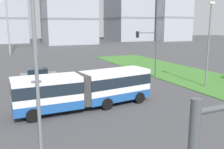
{
  "coord_description": "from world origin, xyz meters",
  "views": [
    {
      "loc": [
        -9.92,
        -5.56,
        6.91
      ],
      "look_at": [
        -0.38,
        15.99,
        2.2
      ],
      "focal_mm": 39.72,
      "sensor_mm": 36.0,
      "label": 1
    }
  ],
  "objects_px": {
    "car_grey_wagon": "(39,75)",
    "streetlight_median": "(209,42)",
    "articulated_bus": "(86,89)",
    "traffic_light_far_right": "(150,47)",
    "streetlight_left": "(37,71)"
  },
  "relations": [
    {
      "from": "articulated_bus",
      "to": "traffic_light_far_right",
      "type": "xyz_separation_m",
      "value": [
        11.43,
        8.25,
        2.52
      ]
    },
    {
      "from": "traffic_light_far_right",
      "to": "car_grey_wagon",
      "type": "bearing_deg",
      "value": 163.78
    },
    {
      "from": "streetlight_median",
      "to": "car_grey_wagon",
      "type": "bearing_deg",
      "value": 147.65
    },
    {
      "from": "car_grey_wagon",
      "to": "streetlight_median",
      "type": "height_order",
      "value": "streetlight_median"
    },
    {
      "from": "streetlight_left",
      "to": "streetlight_median",
      "type": "xyz_separation_m",
      "value": [
        19.44,
        8.53,
        0.39
      ]
    },
    {
      "from": "car_grey_wagon",
      "to": "streetlight_median",
      "type": "xyz_separation_m",
      "value": [
        16.98,
        -10.76,
        4.38
      ]
    },
    {
      "from": "articulated_bus",
      "to": "streetlight_median",
      "type": "distance_m",
      "value": 15.2
    },
    {
      "from": "traffic_light_far_right",
      "to": "streetlight_median",
      "type": "distance_m",
      "value": 7.59
    },
    {
      "from": "articulated_bus",
      "to": "car_grey_wagon",
      "type": "distance_m",
      "value": 12.47
    },
    {
      "from": "car_grey_wagon",
      "to": "traffic_light_far_right",
      "type": "xyz_separation_m",
      "value": [
        13.69,
        -3.98,
        3.42
      ]
    },
    {
      "from": "articulated_bus",
      "to": "streetlight_median",
      "type": "height_order",
      "value": "streetlight_median"
    },
    {
      "from": "car_grey_wagon",
      "to": "streetlight_median",
      "type": "distance_m",
      "value": 20.58
    },
    {
      "from": "streetlight_left",
      "to": "streetlight_median",
      "type": "distance_m",
      "value": 21.24
    },
    {
      "from": "car_grey_wagon",
      "to": "streetlight_left",
      "type": "bearing_deg",
      "value": -97.27
    },
    {
      "from": "traffic_light_far_right",
      "to": "articulated_bus",
      "type": "bearing_deg",
      "value": -144.17
    }
  ]
}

